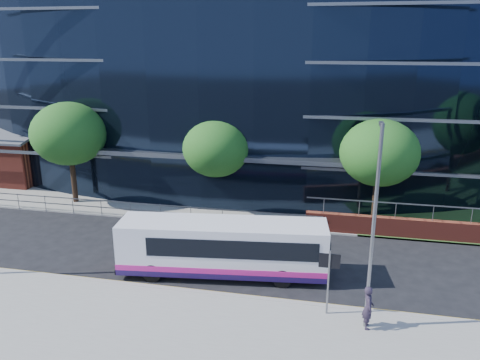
% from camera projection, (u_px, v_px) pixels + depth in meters
% --- Properties ---
extents(ground, '(200.00, 200.00, 0.00)m').
position_uv_depth(ground, '(228.00, 286.00, 21.55)').
color(ground, black).
rests_on(ground, ground).
extents(pavement_near, '(80.00, 8.00, 0.15)m').
position_uv_depth(pavement_near, '(197.00, 352.00, 16.84)').
color(pavement_near, gray).
rests_on(pavement_near, ground).
extents(kerb, '(80.00, 0.25, 0.16)m').
position_uv_depth(kerb, '(223.00, 295.00, 20.59)').
color(kerb, gray).
rests_on(kerb, ground).
extents(yellow_line_outer, '(80.00, 0.08, 0.01)m').
position_uv_depth(yellow_line_outer, '(224.00, 294.00, 20.80)').
color(yellow_line_outer, gold).
rests_on(yellow_line_outer, ground).
extents(yellow_line_inner, '(80.00, 0.08, 0.01)m').
position_uv_depth(yellow_line_inner, '(225.00, 293.00, 20.94)').
color(yellow_line_inner, gold).
rests_on(yellow_line_inner, ground).
extents(far_forecourt, '(50.00, 8.00, 0.10)m').
position_uv_depth(far_forecourt, '(181.00, 199.00, 33.02)').
color(far_forecourt, gray).
rests_on(far_forecourt, ground).
extents(glass_office, '(44.00, 23.10, 16.00)m').
position_uv_depth(glass_office, '(238.00, 75.00, 39.57)').
color(glass_office, black).
rests_on(glass_office, ground).
extents(brick_pavilion, '(8.60, 6.66, 4.40)m').
position_uv_depth(brick_pavilion, '(3.00, 154.00, 37.96)').
color(brick_pavilion, maroon).
rests_on(brick_pavilion, ground).
extents(guard_railings, '(24.00, 0.05, 1.10)m').
position_uv_depth(guard_railings, '(130.00, 206.00, 29.45)').
color(guard_railings, slate).
rests_on(guard_railings, ground).
extents(street_sign, '(0.85, 0.09, 2.80)m').
position_uv_depth(street_sign, '(329.00, 269.00, 18.56)').
color(street_sign, slate).
rests_on(street_sign, pavement_near).
extents(tree_far_a, '(4.95, 4.95, 6.98)m').
position_uv_depth(tree_far_a, '(69.00, 134.00, 31.14)').
color(tree_far_a, black).
rests_on(tree_far_a, ground).
extents(tree_far_b, '(4.29, 4.29, 6.05)m').
position_uv_depth(tree_far_b, '(216.00, 149.00, 29.83)').
color(tree_far_b, black).
rests_on(tree_far_b, ground).
extents(tree_far_c, '(4.62, 4.62, 6.51)m').
position_uv_depth(tree_far_c, '(379.00, 153.00, 27.31)').
color(tree_far_c, black).
rests_on(tree_far_c, ground).
extents(streetlight_east, '(0.15, 0.77, 8.00)m').
position_uv_depth(streetlight_east, '(374.00, 224.00, 17.06)').
color(streetlight_east, slate).
rests_on(streetlight_east, pavement_near).
extents(city_bus, '(10.09, 3.43, 2.67)m').
position_uv_depth(city_bus, '(224.00, 247.00, 22.22)').
color(city_bus, silver).
rests_on(city_bus, ground).
extents(pedestrian, '(0.49, 0.68, 1.75)m').
position_uv_depth(pedestrian, '(368.00, 307.00, 17.95)').
color(pedestrian, '#292031').
rests_on(pedestrian, pavement_near).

